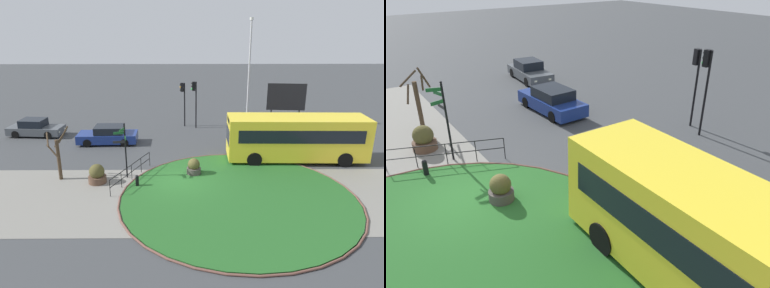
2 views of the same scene
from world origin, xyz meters
TOP-DOWN VIEW (x-y plane):
  - ground at (0.00, 0.00)m, footprint 120.00×120.00m
  - sidewalk_paving at (0.00, -2.09)m, footprint 32.00×7.82m
  - grass_island at (3.28, -2.12)m, footprint 12.87×12.87m
  - grass_kerb_ring at (3.28, -2.12)m, footprint 13.18×13.18m
  - signpost_directional at (-3.36, 0.61)m, footprint 0.89×0.64m
  - bollard_foreground at (-2.48, -0.68)m, footprint 0.20×0.20m
  - railing_grass_edge at (-2.95, 0.31)m, footprint 1.78×4.50m
  - bus_yellow at (7.94, 3.53)m, footprint 9.46×2.78m
  - car_near_lane at (-5.81, 7.25)m, footprint 4.66×2.02m
  - car_far_lane at (-12.35, 9.34)m, footprint 4.62×2.17m
  - traffic_light_near at (0.04, 12.13)m, footprint 0.49×0.30m
  - traffic_light_far at (1.07, 11.53)m, footprint 0.49×0.28m
  - lamppost_tall at (5.86, 12.05)m, footprint 0.32×0.32m
  - billboard_left at (9.56, 12.89)m, footprint 3.52×0.46m
  - planter_near_signpost at (0.86, 1.05)m, footprint 0.90×0.90m
  - planter_kerbside at (-4.96, -0.07)m, footprint 1.07×1.07m
  - street_tree_bare at (-7.34, 0.47)m, footprint 1.44×1.43m

SIDE VIEW (x-z plane):
  - ground at x=0.00m, z-range 0.00..0.00m
  - sidewalk_paving at x=0.00m, z-range 0.00..0.02m
  - grass_island at x=3.28m, z-range 0.00..0.10m
  - grass_kerb_ring at x=3.28m, z-range 0.00..0.11m
  - bollard_foreground at x=-2.48m, z-range 0.01..0.77m
  - planter_near_signpost at x=0.86m, z-range -0.05..1.05m
  - planter_kerbside at x=-4.96m, z-range -0.07..1.12m
  - car_far_lane at x=-12.35m, z-range -0.07..1.36m
  - railing_grass_edge at x=-2.95m, z-range 0.15..1.15m
  - car_near_lane at x=-5.81m, z-range -0.05..1.39m
  - street_tree_bare at x=-7.34m, z-range -0.08..3.31m
  - bus_yellow at x=7.94m, z-range 0.12..3.23m
  - signpost_directional at x=-3.36m, z-range 0.33..3.84m
  - billboard_left at x=9.56m, z-range 0.58..4.36m
  - traffic_light_near at x=0.04m, z-range 0.92..4.89m
  - traffic_light_far at x=1.07m, z-range 0.96..5.13m
  - lamppost_tall at x=5.86m, z-range 0.30..9.78m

